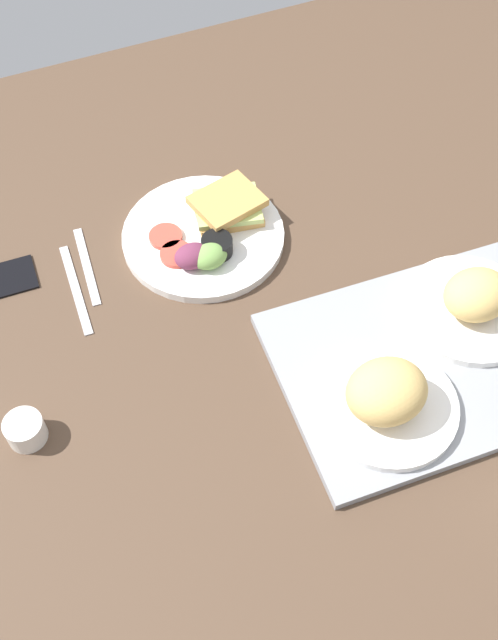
% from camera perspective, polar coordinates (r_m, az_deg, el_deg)
% --- Properties ---
extents(ground_plane, '(1.90, 1.50, 0.03)m').
position_cam_1_polar(ground_plane, '(1.20, 0.32, -0.12)').
color(ground_plane, '#4C3828').
extents(serving_tray, '(0.47, 0.35, 0.02)m').
position_cam_1_polar(serving_tray, '(1.16, 13.46, -3.01)').
color(serving_tray, gray).
rests_on(serving_tray, ground_plane).
extents(bread_plate_near, '(0.21, 0.21, 0.08)m').
position_cam_1_polar(bread_plate_near, '(1.20, 16.67, 1.35)').
color(bread_plate_near, white).
rests_on(bread_plate_near, serving_tray).
extents(bread_plate_far, '(0.20, 0.20, 0.09)m').
position_cam_1_polar(bread_plate_far, '(1.07, 10.44, -5.77)').
color(bread_plate_far, white).
rests_on(bread_plate_far, serving_tray).
extents(plate_with_salad, '(0.28, 0.28, 0.05)m').
position_cam_1_polar(plate_with_salad, '(1.28, -3.16, 6.62)').
color(plate_with_salad, white).
rests_on(plate_with_salad, ground_plane).
extents(espresso_cup, '(0.06, 0.06, 0.04)m').
position_cam_1_polar(espresso_cup, '(1.11, -16.64, -8.02)').
color(espresso_cup, silver).
rests_on(espresso_cup, ground_plane).
extents(fork, '(0.03, 0.17, 0.01)m').
position_cam_1_polar(fork, '(1.28, -12.23, 4.07)').
color(fork, '#B7B7BC').
rests_on(fork, ground_plane).
extents(knife, '(0.02, 0.19, 0.01)m').
position_cam_1_polar(knife, '(1.25, -13.04, 2.34)').
color(knife, '#B7B7BC').
rests_on(knife, ground_plane).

